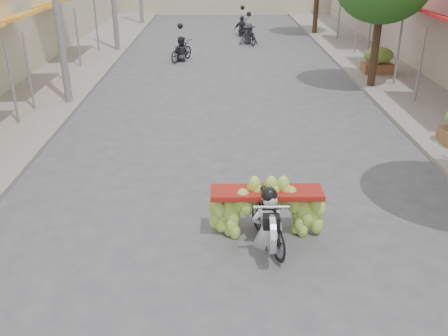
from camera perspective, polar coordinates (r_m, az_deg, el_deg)
sidewalk_left at (r=21.05m, az=-19.33°, el=9.38°), size 4.00×60.00×0.12m
sidewalk_right at (r=21.28m, az=19.84°, el=9.47°), size 4.00×60.00×0.12m
produce_crate_far at (r=21.80m, az=17.21°, el=11.92°), size 1.20×0.88×1.16m
banana_motorbike at (r=8.99m, az=4.97°, el=-4.62°), size 2.20×1.89×1.99m
pedestrian at (r=21.58m, az=16.95°, el=12.32°), size 0.86×0.66×1.54m
bg_motorbike_a at (r=23.61m, az=-4.95°, el=13.83°), size 1.28×1.77×1.95m
bg_motorbike_b at (r=27.61m, az=2.82°, el=15.62°), size 1.18×1.86×1.95m
bg_motorbike_c at (r=30.46m, az=2.10°, el=16.37°), size 1.07×1.75×1.95m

